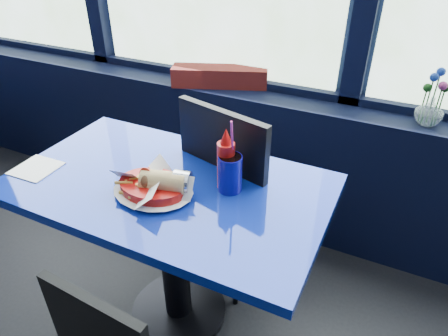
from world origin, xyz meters
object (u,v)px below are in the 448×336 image
(flower_vase, at_px, (430,108))
(soda_cup, at_px, (230,172))
(near_table, at_px, (171,220))
(chair_near_back, at_px, (228,185))
(ketchup_bottle, at_px, (226,162))
(planter_box, at_px, (220,76))
(food_basket, at_px, (154,186))

(flower_vase, height_order, soda_cup, flower_vase)
(near_table, xyz_separation_m, chair_near_back, (0.10, 0.32, 0.00))
(near_table, bearing_deg, chair_near_back, 72.05)
(flower_vase, bearing_deg, near_table, -134.96)
(chair_near_back, height_order, ketchup_bottle, chair_near_back)
(near_table, xyz_separation_m, ketchup_bottle, (0.21, 0.07, 0.29))
(near_table, relative_size, planter_box, 2.32)
(flower_vase, distance_m, ketchup_bottle, 1.00)
(flower_vase, bearing_deg, soda_cup, -128.06)
(soda_cup, bearing_deg, planter_box, 118.73)
(planter_box, xyz_separation_m, food_basket, (0.21, -0.95, -0.07))
(flower_vase, bearing_deg, food_basket, -132.38)
(flower_vase, relative_size, ketchup_bottle, 1.07)
(planter_box, distance_m, ketchup_bottle, 0.90)
(food_basket, distance_m, soda_cup, 0.27)
(flower_vase, xyz_separation_m, ketchup_bottle, (-0.63, -0.77, -0.02))
(soda_cup, bearing_deg, flower_vase, 51.94)
(chair_near_back, distance_m, food_basket, 0.46)
(chair_near_back, relative_size, flower_vase, 3.87)
(soda_cup, bearing_deg, ketchup_bottle, 155.29)
(planter_box, relative_size, flower_vase, 2.02)
(near_table, height_order, soda_cup, soda_cup)
(chair_near_back, xyz_separation_m, ketchup_bottle, (0.11, -0.24, 0.29))
(ketchup_bottle, distance_m, soda_cup, 0.04)
(near_table, distance_m, chair_near_back, 0.33)
(planter_box, relative_size, food_basket, 1.74)
(chair_near_back, bearing_deg, planter_box, -45.82)
(flower_vase, xyz_separation_m, food_basket, (-0.84, -0.92, -0.09))
(near_table, distance_m, soda_cup, 0.35)
(food_basket, bearing_deg, soda_cup, 43.10)
(near_table, relative_size, chair_near_back, 1.21)
(chair_near_back, height_order, planter_box, chair_near_back)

